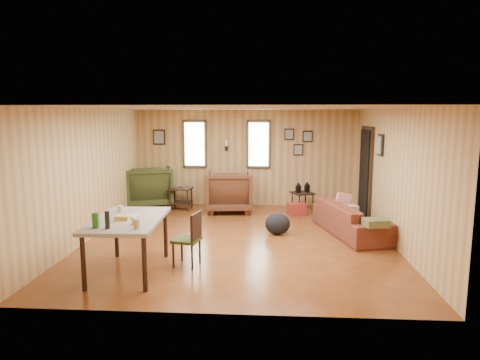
# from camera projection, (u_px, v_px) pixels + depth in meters

# --- Properties ---
(room) EXTENTS (5.54, 6.04, 2.44)m
(room) POSITION_uv_depth(u_px,v_px,m) (249.00, 173.00, 8.00)
(room) COLOR brown
(room) RESTS_ON ground
(sofa) EXTENTS (1.11, 2.15, 0.81)m
(sofa) POSITION_uv_depth(u_px,v_px,m) (352.00, 214.00, 8.19)
(sofa) COLOR #5E271A
(sofa) RESTS_ON ground
(recliner_brown) EXTENTS (1.13, 1.07, 1.08)m
(recliner_brown) POSITION_uv_depth(u_px,v_px,m) (229.00, 189.00, 10.11)
(recliner_brown) COLOR #472615
(recliner_brown) RESTS_ON ground
(recliner_green) EXTENTS (1.38, 1.33, 1.13)m
(recliner_green) POSITION_uv_depth(u_px,v_px,m) (149.00, 184.00, 10.63)
(recliner_green) COLOR #303819
(recliner_green) RESTS_ON ground
(end_table) EXTENTS (0.56, 0.52, 0.66)m
(end_table) POSITION_uv_depth(u_px,v_px,m) (181.00, 195.00, 10.33)
(end_table) COLOR black
(end_table) RESTS_ON ground
(side_table) EXTENTS (0.59, 0.59, 0.72)m
(side_table) POSITION_uv_depth(u_px,v_px,m) (303.00, 191.00, 10.08)
(side_table) COLOR black
(side_table) RESTS_ON ground
(cooler) EXTENTS (0.45, 0.39, 0.28)m
(cooler) POSITION_uv_depth(u_px,v_px,m) (297.00, 209.00, 9.79)
(cooler) COLOR maroon
(cooler) RESTS_ON ground
(backpack) EXTENTS (0.57, 0.49, 0.42)m
(backpack) POSITION_uv_depth(u_px,v_px,m) (278.00, 224.00, 8.21)
(backpack) COLOR black
(backpack) RESTS_ON ground
(sofa_pillows) EXTENTS (0.70, 1.70, 0.35)m
(sofa_pillows) POSITION_uv_depth(u_px,v_px,m) (360.00, 213.00, 7.88)
(sofa_pillows) COLOR #4D4F2C
(sofa_pillows) RESTS_ON sofa
(dining_table) EXTENTS (1.01, 1.62, 1.04)m
(dining_table) POSITION_uv_depth(u_px,v_px,m) (127.00, 224.00, 6.16)
(dining_table) COLOR gray
(dining_table) RESTS_ON ground
(dining_chair) EXTENTS (0.45, 0.45, 0.84)m
(dining_chair) POSITION_uv_depth(u_px,v_px,m) (190.00, 236.00, 6.47)
(dining_chair) COLOR #303819
(dining_chair) RESTS_ON ground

